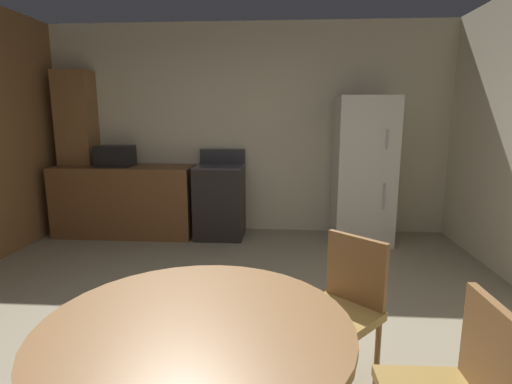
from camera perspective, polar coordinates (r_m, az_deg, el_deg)
name	(u,v)px	position (r m, az deg, el deg)	size (l,w,h in m)	color
ground_plane	(205,368)	(2.72, -7.28, -23.73)	(14.00, 14.00, 0.00)	gray
wall_back	(248,130)	(5.34, -1.13, 8.92)	(5.49, 0.12, 2.70)	beige
kitchen_counter	(126,201)	(5.43, -18.14, -1.18)	(1.77, 0.60, 0.90)	brown
pantry_column	(80,153)	(5.79, -23.96, 5.16)	(0.44, 0.36, 2.10)	olive
oven_range	(220,201)	(5.10, -5.18, -1.23)	(0.60, 0.60, 1.10)	black
refrigerator	(363,170)	(5.01, 15.11, 3.00)	(0.68, 0.68, 1.76)	silver
microwave	(115,156)	(5.38, -19.52, 4.89)	(0.44, 0.32, 0.26)	black
dining_table	(197,361)	(1.70, -8.45, -22.81)	(1.21, 1.21, 0.76)	olive
chair_northeast	(343,303)	(2.38, 12.42, -15.34)	(0.57, 0.57, 0.87)	olive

